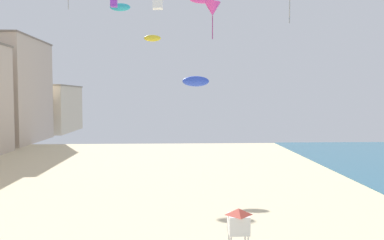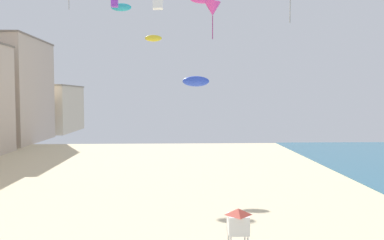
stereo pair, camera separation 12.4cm
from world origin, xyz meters
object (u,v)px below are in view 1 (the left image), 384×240
Objects in this scene: lifeguard_stand at (238,221)px; kite_purple_box at (114,2)px; kite_magenta_delta at (213,9)px; kite_yellow_parafoil at (152,38)px; kite_cyan_parafoil at (120,7)px; kite_blue_parafoil at (196,81)px; kite_white_box at (158,1)px.

kite_purple_box is (-9.02, 16.47, 15.39)m from lifeguard_stand.
lifeguard_stand is 24.28m from kite_purple_box.
kite_yellow_parafoil is (-5.16, 21.50, 1.25)m from kite_magenta_delta.
kite_blue_parafoil is (8.32, -23.54, -10.17)m from kite_cyan_parafoil.
kite_blue_parafoil is at bearing 123.45° from lifeguard_stand.
kite_purple_box is at bearing -105.81° from kite_yellow_parafoil.
kite_white_box reaches higher than kite_magenta_delta.
kite_purple_box is 14.61m from kite_blue_parafoil.
kite_purple_box reaches higher than kite_blue_parafoil.
kite_yellow_parafoil reaches higher than kite_blue_parafoil.
kite_magenta_delta is at bearing -76.50° from kite_yellow_parafoil.
lifeguard_stand is 2.48× the size of kite_white_box.
kite_cyan_parafoil reaches higher than kite_magenta_delta.
kite_cyan_parafoil reaches higher than kite_yellow_parafoil.
lifeguard_stand is at bearing -70.93° from kite_cyan_parafoil.
kite_blue_parafoil is at bearing -70.54° from kite_cyan_parafoil.
lifeguard_stand is 30.66m from kite_yellow_parafoil.
lifeguard_stand is at bearing -77.19° from kite_yellow_parafoil.
kite_yellow_parafoil is (-1.59, 21.04, 0.66)m from kite_white_box.
kite_yellow_parafoil is (-4.12, 20.56, 5.89)m from kite_blue_parafoil.
kite_blue_parafoil is (7.04, -10.24, -7.69)m from kite_purple_box.
kite_magenta_delta is at bearing -41.80° from kite_blue_parafoil.
kite_purple_box is at bearing 112.83° from kite_white_box.
kite_white_box is (4.51, -10.72, -2.45)m from kite_purple_box.
kite_white_box is at bearing 143.95° from lifeguard_stand.
lifeguard_stand is 1.00× the size of kite_cyan_parafoil.
kite_blue_parafoil is at bearing 10.73° from kite_white_box.
kite_purple_box is at bearing 125.91° from kite_magenta_delta.
kite_yellow_parafoil is at bearing 74.19° from kite_purple_box.
kite_yellow_parafoil reaches higher than kite_white_box.
kite_magenta_delta is (3.58, -0.45, -0.60)m from kite_white_box.
kite_cyan_parafoil is at bearing 95.46° from kite_purple_box.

